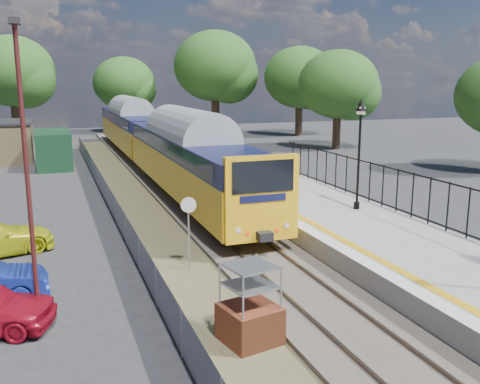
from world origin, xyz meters
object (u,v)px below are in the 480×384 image
train (152,137)px  brick_plinth (250,306)px  carpark_lamp (26,159)px  speed_sign (189,222)px  victorian_lamp_north (360,128)px

train → brick_plinth: bearing=-95.5°
carpark_lamp → brick_plinth: bearing=-31.4°
speed_sign → carpark_lamp: 5.88m
train → speed_sign: 20.71m
victorian_lamp_north → carpark_lamp: carpark_lamp is taller
victorian_lamp_north → speed_sign: size_ratio=1.82×
victorian_lamp_north → train: size_ratio=0.11×
victorian_lamp_north → speed_sign: victorian_lamp_north is taller
victorian_lamp_north → carpark_lamp: bearing=-158.7°
brick_plinth → speed_sign: (-0.13, 5.32, 0.72)m
speed_sign → brick_plinth: bearing=-74.3°
brick_plinth → speed_sign: bearing=91.4°
victorian_lamp_north → speed_sign: (-7.93, -2.55, -2.61)m
brick_plinth → carpark_lamp: (-4.82, 2.94, 3.37)m
victorian_lamp_north → speed_sign: 8.73m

